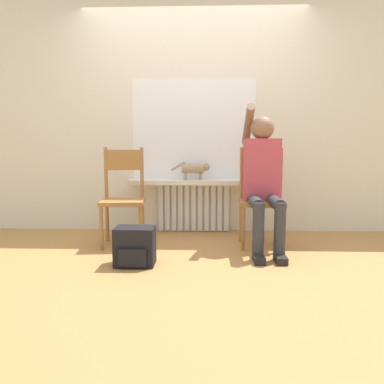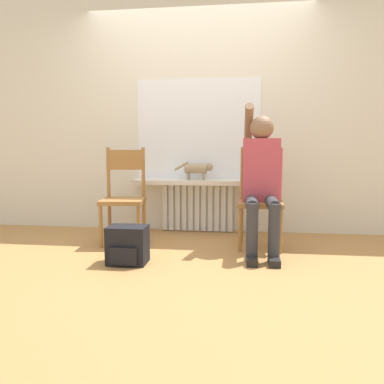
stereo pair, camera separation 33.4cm
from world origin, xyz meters
The scene contains 10 objects.
ground_plane centered at (0.00, 0.00, 0.00)m, with size 12.00×12.00×0.00m, color #B27F47.
wall_with_window centered at (0.00, 1.23, 1.35)m, with size 7.00×0.06×2.70m.
radiator centered at (0.00, 1.15, 0.28)m, with size 0.82×0.08×0.55m.
windowsill centered at (0.00, 1.06, 0.58)m, with size 1.45×0.29×0.05m.
window_glass centered at (0.00, 1.20, 1.16)m, with size 1.39×0.01×1.12m.
chair_left centered at (-0.68, 0.54, 0.48)m, with size 0.46×0.46×0.96m.
chair_right centered at (0.67, 0.54, 0.48)m, with size 0.43×0.43×0.96m.
person centered at (0.67, 0.41, 0.69)m, with size 0.36×1.04×1.36m.
cat centered at (0.01, 1.05, 0.72)m, with size 0.43×0.10×0.21m.
backpack centered at (-0.44, -0.15, 0.15)m, with size 0.32×0.26×0.31m.
Camera 1 is at (0.14, -3.09, 0.94)m, focal length 35.00 mm.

